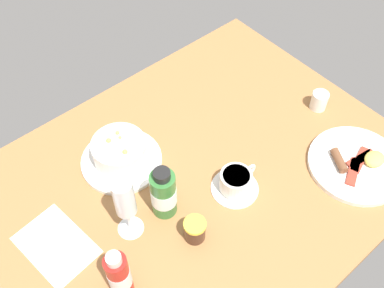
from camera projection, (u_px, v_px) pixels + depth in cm
name	position (u px, v px, depth cm)	size (l,w,h in cm)	color
ground_plane	(196.00, 181.00, 117.82)	(110.00, 84.00, 3.00)	#9E6B3D
porridge_bowl	(120.00, 153.00, 116.65)	(21.45, 21.45, 8.88)	white
cutlery_setting	(57.00, 246.00, 104.48)	(15.09, 20.25, 0.90)	white
coffee_cup	(236.00, 182.00, 112.23)	(12.92, 12.19, 6.17)	white
creamer_jug	(319.00, 100.00, 129.87)	(4.72, 5.71, 5.99)	white
wine_glass	(125.00, 200.00, 97.40)	(6.28, 6.28, 19.52)	white
jam_jar	(195.00, 230.00, 103.90)	(5.29, 5.29, 6.16)	#402519
sauce_bottle_red	(119.00, 275.00, 92.56)	(4.92, 4.92, 16.61)	#B21E19
sauce_bottle_green	(164.00, 193.00, 105.24)	(6.21, 6.21, 15.94)	#337233
breakfast_plate	(357.00, 164.00, 118.22)	(25.29, 25.29, 3.70)	white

